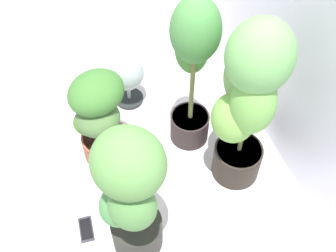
{
  "coord_description": "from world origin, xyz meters",
  "views": [
    {
      "loc": [
        1.15,
        -0.23,
        2.03
      ],
      "look_at": [
        -0.08,
        0.19,
        0.42
      ],
      "focal_mm": 44.94,
      "sensor_mm": 36.0,
      "label": 1
    }
  ],
  "objects_px": {
    "potted_plant_front_right": "(130,190)",
    "floor_fan": "(127,75)",
    "potted_plant_back_center": "(248,96)",
    "potted_plant_front_left": "(99,115)",
    "cell_phone": "(86,229)",
    "potted_plant_back_left": "(193,62)"
  },
  "relations": [
    {
      "from": "potted_plant_front_right",
      "to": "floor_fan",
      "type": "xyz_separation_m",
      "value": [
        -0.95,
        0.22,
        -0.28
      ]
    },
    {
      "from": "floor_fan",
      "to": "potted_plant_front_left",
      "type": "bearing_deg",
      "value": -38.54
    },
    {
      "from": "potted_plant_front_left",
      "to": "cell_phone",
      "type": "height_order",
      "value": "potted_plant_front_left"
    },
    {
      "from": "potted_plant_back_left",
      "to": "potted_plant_back_center",
      "type": "distance_m",
      "value": 0.36
    },
    {
      "from": "potted_plant_front_right",
      "to": "floor_fan",
      "type": "relative_size",
      "value": 2.4
    },
    {
      "from": "cell_phone",
      "to": "floor_fan",
      "type": "height_order",
      "value": "floor_fan"
    },
    {
      "from": "potted_plant_back_center",
      "to": "potted_plant_back_left",
      "type": "bearing_deg",
      "value": -157.33
    },
    {
      "from": "potted_plant_front_left",
      "to": "potted_plant_back_left",
      "type": "bearing_deg",
      "value": 88.59
    },
    {
      "from": "potted_plant_back_center",
      "to": "cell_phone",
      "type": "distance_m",
      "value": 1.06
    },
    {
      "from": "floor_fan",
      "to": "potted_plant_back_center",
      "type": "bearing_deg",
      "value": 24.64
    },
    {
      "from": "potted_plant_back_left",
      "to": "potted_plant_front_right",
      "type": "distance_m",
      "value": 0.76
    },
    {
      "from": "potted_plant_front_left",
      "to": "cell_phone",
      "type": "distance_m",
      "value": 0.6
    },
    {
      "from": "potted_plant_front_right",
      "to": "potted_plant_front_left",
      "type": "bearing_deg",
      "value": -178.29
    },
    {
      "from": "potted_plant_back_left",
      "to": "cell_phone",
      "type": "height_order",
      "value": "potted_plant_back_left"
    },
    {
      "from": "potted_plant_front_right",
      "to": "cell_phone",
      "type": "height_order",
      "value": "potted_plant_front_right"
    },
    {
      "from": "potted_plant_front_left",
      "to": "cell_phone",
      "type": "bearing_deg",
      "value": -26.21
    },
    {
      "from": "cell_phone",
      "to": "floor_fan",
      "type": "bearing_deg",
      "value": 64.29
    },
    {
      "from": "potted_plant_back_left",
      "to": "potted_plant_front_left",
      "type": "xyz_separation_m",
      "value": [
        -0.01,
        -0.51,
        -0.23
      ]
    },
    {
      "from": "potted_plant_front_left",
      "to": "potted_plant_back_center",
      "type": "xyz_separation_m",
      "value": [
        0.35,
        0.65,
        0.27
      ]
    },
    {
      "from": "potted_plant_front_left",
      "to": "potted_plant_back_center",
      "type": "bearing_deg",
      "value": 61.89
    },
    {
      "from": "potted_plant_back_center",
      "to": "floor_fan",
      "type": "relative_size",
      "value": 2.96
    },
    {
      "from": "potted_plant_back_left",
      "to": "potted_plant_back_center",
      "type": "bearing_deg",
      "value": 22.67
    }
  ]
}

